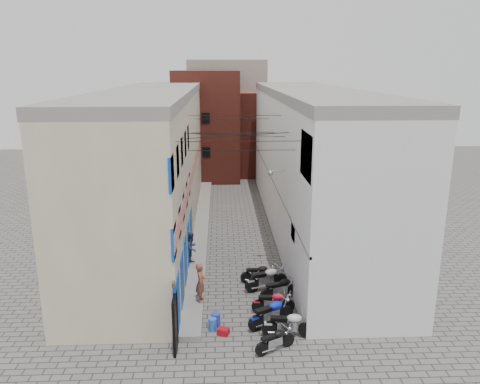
{
  "coord_description": "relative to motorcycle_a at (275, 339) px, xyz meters",
  "views": [
    {
      "loc": [
        -0.78,
        -16.0,
        10.28
      ],
      "look_at": [
        0.39,
        11.2,
        3.0
      ],
      "focal_mm": 35.0,
      "sensor_mm": 36.0,
      "label": 1
    }
  ],
  "objects": [
    {
      "name": "red_crate",
      "position": [
        -1.93,
        1.19,
        -0.36
      ],
      "size": [
        0.53,
        0.47,
        0.27
      ],
      "primitive_type": "cube",
      "rotation": [
        0.0,
        0.0,
        -0.4
      ],
      "color": "#A10B16",
      "rests_on": "ground"
    },
    {
      "name": "ground",
      "position": [
        -1.19,
        0.69,
        -0.5
      ],
      "size": [
        90.0,
        90.0,
        0.0
      ],
      "primitive_type": "plane",
      "color": "#5E5A58",
      "rests_on": "ground"
    },
    {
      "name": "motorcycle_f",
      "position": [
        0.16,
        5.01,
        0.13
      ],
      "size": [
        2.28,
        1.36,
        1.26
      ],
      "primitive_type": null,
      "rotation": [
        0.0,
        0.0,
        -1.24
      ],
      "color": "#A9A9AE",
      "rests_on": "ground"
    },
    {
      "name": "water_jug_far",
      "position": [
        -2.23,
        1.85,
        -0.21
      ],
      "size": [
        0.48,
        0.48,
        0.57
      ],
      "primitive_type": "cylinder",
      "rotation": [
        0.0,
        0.0,
        0.4
      ],
      "color": "#2136A9",
      "rests_on": "ground"
    },
    {
      "name": "building_far_concrete",
      "position": [
        -1.19,
        34.69,
        5.0
      ],
      "size": [
        8.0,
        5.0,
        11.0
      ],
      "primitive_type": "cube",
      "color": "gray",
      "rests_on": "ground"
    },
    {
      "name": "water_jug_near",
      "position": [
        -2.36,
        1.54,
        -0.24
      ],
      "size": [
        0.41,
        0.41,
        0.52
      ],
      "primitive_type": "cylinder",
      "rotation": [
        0.0,
        0.0,
        -0.29
      ],
      "color": "blue",
      "rests_on": "ground"
    },
    {
      "name": "person_a",
      "position": [
        -2.89,
        3.54,
        0.65
      ],
      "size": [
        0.47,
        0.68,
        1.79
      ],
      "primitive_type": "imported",
      "rotation": [
        0.0,
        0.0,
        1.5
      ],
      "color": "brown",
      "rests_on": "plinth"
    },
    {
      "name": "plinth",
      "position": [
        -3.24,
        13.69,
        -0.37
      ],
      "size": [
        0.9,
        26.0,
        0.25
      ],
      "primitive_type": "cube",
      "color": "gray",
      "rests_on": "ground"
    },
    {
      "name": "person_b",
      "position": [
        -3.54,
        7.69,
        0.62
      ],
      "size": [
        0.95,
        1.04,
        1.73
      ],
      "primitive_type": "imported",
      "rotation": [
        0.0,
        0.0,
        1.12
      ],
      "color": "#2C3042",
      "rests_on": "plinth"
    },
    {
      "name": "motorcycle_c",
      "position": [
        0.04,
        1.78,
        0.13
      ],
      "size": [
        2.23,
        1.66,
        1.25
      ],
      "primitive_type": null,
      "rotation": [
        0.0,
        0.0,
        -1.06
      ],
      "color": "#0D20CC",
      "rests_on": "ground"
    },
    {
      "name": "motorcycle_a",
      "position": [
        0.0,
        0.0,
        0.0
      ],
      "size": [
        1.77,
        1.28,
        0.99
      ],
      "primitive_type": null,
      "rotation": [
        0.0,
        0.0,
        -1.09
      ],
      "color": "black",
      "rests_on": "ground"
    },
    {
      "name": "building_left",
      "position": [
        -6.17,
        13.64,
        4.0
      ],
      "size": [
        5.1,
        27.0,
        9.0
      ],
      "color": "#BCAF8E",
      "rests_on": "ground"
    },
    {
      "name": "building_far_brick_right",
      "position": [
        1.81,
        30.69,
        3.5
      ],
      "size": [
        5.0,
        6.0,
        8.0
      ],
      "primitive_type": "cube",
      "color": "maroon",
      "rests_on": "ground"
    },
    {
      "name": "building_right",
      "position": [
        3.8,
        13.69,
        4.01
      ],
      "size": [
        5.94,
        26.0,
        9.0
      ],
      "color": "silver",
      "rests_on": "ground"
    },
    {
      "name": "motorcycle_b",
      "position": [
        0.63,
        0.92,
        0.11
      ],
      "size": [
        2.15,
        0.85,
        1.21
      ],
      "primitive_type": null,
      "rotation": [
        0.0,
        0.0,
        -1.66
      ],
      "color": "#B9B8BD",
      "rests_on": "ground"
    },
    {
      "name": "overhead_wires",
      "position": [
        -1.19,
        8.34,
        6.63
      ],
      "size": [
        5.8,
        13.02,
        1.32
      ],
      "color": "black",
      "rests_on": "ground"
    },
    {
      "name": "motorcycle_d",
      "position": [
        0.24,
        2.85,
        0.05
      ],
      "size": [
        1.89,
        0.66,
        1.08
      ],
      "primitive_type": null,
      "rotation": [
        0.0,
        0.0,
        -1.61
      ],
      "color": "red",
      "rests_on": "ground"
    },
    {
      "name": "motorcycle_e",
      "position": [
        0.71,
        4.05,
        0.08
      ],
      "size": [
        2.09,
        1.25,
        1.15
      ],
      "primitive_type": null,
      "rotation": [
        0.0,
        0.0,
        -1.23
      ],
      "color": "black",
      "rests_on": "ground"
    },
    {
      "name": "motorcycle_g",
      "position": [
        -0.15,
        5.78,
        0.03
      ],
      "size": [
        1.83,
        0.64,
        1.05
      ],
      "primitive_type": null,
      "rotation": [
        0.0,
        0.0,
        -1.53
      ],
      "color": "black",
      "rests_on": "ground"
    },
    {
      "name": "building_far_brick_left",
      "position": [
        -3.19,
        28.69,
        4.5
      ],
      "size": [
        6.0,
        6.0,
        10.0
      ],
      "primitive_type": "cube",
      "color": "maroon",
      "rests_on": "ground"
    },
    {
      "name": "far_shopfront",
      "position": [
        -1.19,
        25.89,
        0.7
      ],
      "size": [
        2.0,
        0.3,
        2.4
      ],
      "primitive_type": "cube",
      "color": "black",
      "rests_on": "ground"
    }
  ]
}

